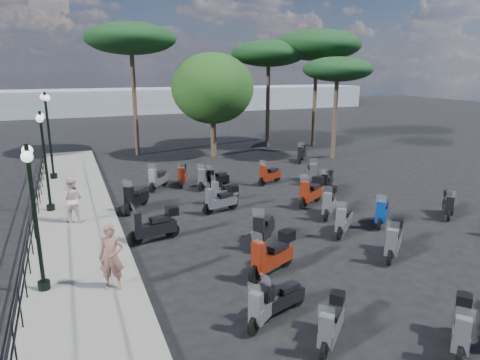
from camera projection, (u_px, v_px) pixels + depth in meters
name	position (u px, v px, depth m)	size (l,w,h in m)	color
ground	(272.00, 232.00, 15.33)	(120.00, 120.00, 0.00)	black
sidewalk	(76.00, 226.00, 15.62)	(3.00, 30.00, 0.15)	slate
railing	(34.00, 211.00, 14.75)	(0.04, 26.04, 1.10)	black
lamp_post_0	(34.00, 209.00, 10.51)	(0.31, 1.12, 3.81)	black
lamp_post_1	(45.00, 155.00, 16.60)	(0.32, 1.17, 3.96)	black
lamp_post_2	(49.00, 130.00, 21.49)	(0.50, 1.28, 4.40)	black
woman	(111.00, 257.00, 10.88)	(0.63, 0.42, 1.74)	brown
pedestrian_far	(72.00, 200.00, 15.71)	(0.82, 0.64, 1.70)	beige
scooter_0	(331.00, 325.00, 8.99)	(1.22, 1.18, 1.23)	black
scooter_1	(281.00, 299.00, 10.07)	(1.50, 0.69, 1.23)	black
scooter_2	(272.00, 256.00, 12.04)	(1.75, 1.02, 1.49)	black
scooter_3	(154.00, 226.00, 14.31)	(1.84, 0.68, 1.48)	black
scooter_4	(136.00, 199.00, 17.48)	(1.20, 1.56, 1.48)	black
scooter_5	(183.00, 176.00, 21.29)	(0.78, 1.55, 1.29)	black
scooter_7	(265.00, 306.00, 9.74)	(1.32, 1.02, 1.25)	black
scooter_8	(263.00, 230.00, 14.10)	(1.29, 1.45, 1.46)	black
scooter_9	(221.00, 200.00, 17.29)	(1.67, 0.69, 1.35)	black
scooter_10	(224.00, 192.00, 18.58)	(1.57, 0.71, 1.28)	black
scooter_11	(158.00, 180.00, 20.52)	(1.20, 1.43, 1.40)	black
scooter_13	(461.00, 328.00, 8.83)	(1.33, 1.16, 1.28)	black
scooter_14	(393.00, 241.00, 13.17)	(1.42, 1.29, 1.40)	black
scooter_15	(329.00, 203.00, 16.82)	(1.31, 1.41, 1.40)	black
scooter_16	(206.00, 179.00, 20.74)	(1.18, 1.34, 1.34)	black
scooter_17	(217.00, 179.00, 20.88)	(1.44, 0.80, 1.22)	black
scooter_20	(344.00, 221.00, 14.99)	(1.34, 1.24, 1.37)	black
scooter_21	(382.00, 213.00, 15.86)	(1.33, 1.20, 1.34)	black
scooter_22	(311.00, 192.00, 18.18)	(1.66, 1.14, 1.47)	black
scooter_23	(269.00, 175.00, 21.48)	(1.55, 0.88, 1.33)	black
scooter_26	(448.00, 205.00, 16.78)	(1.15, 1.22, 1.21)	black
scooter_27	(327.00, 182.00, 20.12)	(1.21, 1.20, 1.24)	black
scooter_28	(312.00, 173.00, 21.72)	(0.91, 1.65, 1.40)	black
scooter_29	(302.00, 154.00, 26.59)	(1.18, 1.37, 1.32)	black
broadleaf_tree	(213.00, 88.00, 27.28)	(5.28, 5.28, 6.66)	#38281E
pine_0	(269.00, 54.00, 30.11)	(5.30, 5.30, 7.60)	#38281E
pine_1	(317.00, 45.00, 30.35)	(6.24, 6.24, 8.34)	#38281E
pine_2	(131.00, 39.00, 26.96)	(5.76, 5.76, 8.48)	#38281E
pine_3	(337.00, 70.00, 26.37)	(4.33, 4.33, 6.36)	#38281E
distant_hills	(117.00, 101.00, 55.22)	(70.00, 8.00, 3.00)	gray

